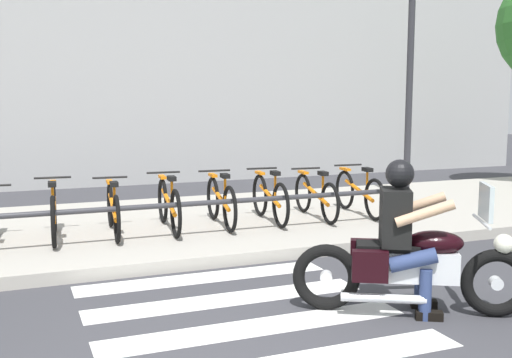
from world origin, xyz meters
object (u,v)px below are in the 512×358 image
rider (404,226)px  bicycle_5 (270,198)px  bike_rack (207,205)px  bicycle_7 (359,193)px  bicycle_2 (113,209)px  bicycle_3 (169,205)px  bicycle_4 (221,201)px  street_lamp (410,71)px  motorcycle (411,265)px  bicycle_1 (54,212)px  bicycle_6 (316,196)px

rider → bicycle_5: (0.23, 3.67, -0.32)m
bike_rack → bicycle_7: bearing=11.7°
rider → bicycle_2: rider is taller
bike_rack → bicycle_3: bearing=124.6°
bicycle_4 → street_lamp: size_ratio=0.40×
bicycle_4 → bicycle_2: bearing=180.0°
bicycle_5 → street_lamp: bearing=17.6°
bicycle_4 → street_lamp: 4.46m
rider → street_lamp: 5.97m
bicycle_5 → street_lamp: street_lamp is taller
motorcycle → bicycle_2: 4.28m
bicycle_2 → bicycle_3: bicycle_3 is taller
bicycle_3 → street_lamp: 5.14m
motorcycle → bicycle_4: bearing=99.3°
bicycle_2 → bike_rack: 1.28m
bicycle_7 → bicycle_3: bearing=-180.0°
bicycle_1 → bicycle_4: 2.29m
bicycle_2 → bicycle_4: size_ratio=1.04×
bicycle_4 → street_lamp: bearing=14.3°
bicycle_5 → bike_rack: (-1.15, -0.55, 0.07)m
bicycle_1 → street_lamp: bearing=9.1°
motorcycle → bicycle_5: size_ratio=1.22×
rider → bicycle_7: (1.75, 3.67, -0.32)m
bicycle_4 → bicycle_7: (2.29, 0.00, -0.00)m
bicycle_7 → bike_rack: bearing=-168.3°
street_lamp → bicycle_5: bearing=-162.4°
rider → bike_rack: bearing=106.5°
rider → bicycle_4: bearing=98.4°
bicycle_3 → bicycle_4: size_ratio=1.07×
bicycle_4 → bicycle_5: (0.76, -0.00, 0.00)m
motorcycle → bicycle_5: 3.71m
bicycle_1 → street_lamp: street_lamp is taller
bike_rack → bicycle_5: bearing=25.8°
motorcycle → bicycle_1: bearing=128.0°
bicycle_5 → street_lamp: 3.81m
motorcycle → bicycle_4: size_ratio=1.21×
bicycle_5 → bicycle_6: bicycle_5 is taller
rider → bicycle_4: rider is taller
rider → bicycle_2: 4.23m
bicycle_3 → bicycle_6: bicycle_3 is taller
bicycle_6 → bicycle_7: 0.76m
bicycle_4 → street_lamp: street_lamp is taller
rider → motorcycle: bearing=-31.4°
bicycle_3 → bicycle_5: size_ratio=1.07×
bicycle_7 → street_lamp: size_ratio=0.42×
rider → bicycle_6: bearing=74.9°
bicycle_3 → street_lamp: (4.66, 0.99, 1.94)m
bicycle_3 → bicycle_6: size_ratio=1.04×
bicycle_1 → bicycle_5: bicycle_1 is taller
bicycle_4 → bicycle_7: size_ratio=0.97×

